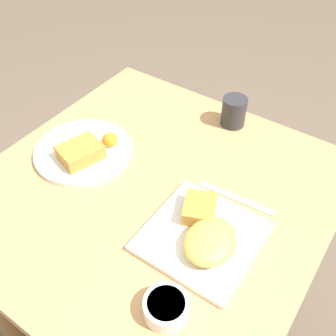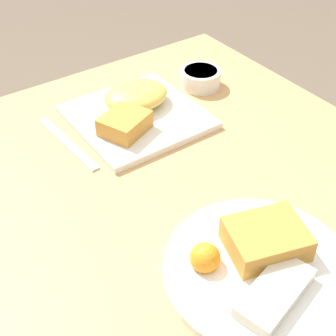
{
  "view_description": "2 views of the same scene",
  "coord_description": "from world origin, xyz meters",
  "px_view_note": "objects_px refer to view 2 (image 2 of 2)",
  "views": [
    {
      "loc": [
        -0.54,
        -0.42,
        1.47
      ],
      "look_at": [
        0.04,
        -0.02,
        0.78
      ],
      "focal_mm": 42.0,
      "sensor_mm": 36.0,
      "label": 1
    },
    {
      "loc": [
        0.34,
        0.5,
        1.27
      ],
      "look_at": [
        0.01,
        0.03,
        0.78
      ],
      "focal_mm": 50.0,
      "sensor_mm": 36.0,
      "label": 2
    }
  ],
  "objects_px": {
    "plate_oval_far": "(259,263)",
    "butter_knife": "(68,143)",
    "sauce_ramekin": "(200,78)",
    "plate_square_near": "(135,109)"
  },
  "relations": [
    {
      "from": "plate_square_near",
      "to": "plate_oval_far",
      "type": "bearing_deg",
      "value": 81.91
    },
    {
      "from": "sauce_ramekin",
      "to": "plate_oval_far",
      "type": "bearing_deg",
      "value": 61.16
    },
    {
      "from": "plate_oval_far",
      "to": "butter_knife",
      "type": "distance_m",
      "value": 0.44
    },
    {
      "from": "plate_square_near",
      "to": "butter_knife",
      "type": "xyz_separation_m",
      "value": [
        0.15,
        0.0,
        -0.02
      ]
    },
    {
      "from": "plate_square_near",
      "to": "plate_oval_far",
      "type": "xyz_separation_m",
      "value": [
        0.06,
        0.43,
        -0.01
      ]
    },
    {
      "from": "plate_square_near",
      "to": "plate_oval_far",
      "type": "relative_size",
      "value": 0.9
    },
    {
      "from": "plate_oval_far",
      "to": "sauce_ramekin",
      "type": "bearing_deg",
      "value": -118.84
    },
    {
      "from": "plate_oval_far",
      "to": "sauce_ramekin",
      "type": "relative_size",
      "value": 3.02
    },
    {
      "from": "plate_square_near",
      "to": "sauce_ramekin",
      "type": "xyz_separation_m",
      "value": [
        -0.19,
        -0.03,
        -0.0
      ]
    },
    {
      "from": "sauce_ramekin",
      "to": "butter_knife",
      "type": "height_order",
      "value": "sauce_ramekin"
    }
  ]
}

